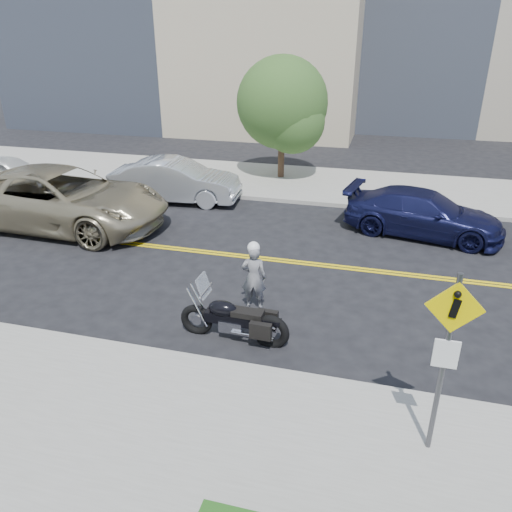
{
  "coord_description": "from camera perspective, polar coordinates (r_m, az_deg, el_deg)",
  "views": [
    {
      "loc": [
        3.11,
        -12.57,
        6.07
      ],
      "look_at": [
        0.4,
        -2.39,
        1.2
      ],
      "focal_mm": 35.0,
      "sensor_mm": 36.0,
      "label": 1
    }
  ],
  "objects": [
    {
      "name": "sidewalk_near",
      "position": [
        8.45,
        -12.48,
        -21.16
      ],
      "size": [
        60.0,
        5.0,
        0.15
      ],
      "primitive_type": "cube",
      "color": "#9E9B91",
      "rests_on": "ground_plane"
    },
    {
      "name": "parked_car_silver",
      "position": [
        19.15,
        -9.19,
        8.49
      ],
      "size": [
        4.94,
        2.1,
        1.58
      ],
      "primitive_type": "imported",
      "rotation": [
        0.0,
        0.0,
        1.66
      ],
      "color": "#BABEC2",
      "rests_on": "ground"
    },
    {
      "name": "parked_car_blue",
      "position": [
        16.59,
        18.57,
        4.63
      ],
      "size": [
        5.16,
        2.88,
        1.41
      ],
      "primitive_type": "imported",
      "rotation": [
        0.0,
        0.0,
        1.38
      ],
      "color": "#151841",
      "rests_on": "ground"
    },
    {
      "name": "motorcycle",
      "position": [
        10.42,
        -2.55,
        -6.22
      ],
      "size": [
        2.33,
        0.77,
        1.41
      ],
      "primitive_type": null,
      "rotation": [
        0.0,
        0.0,
        -0.03
      ],
      "color": "black",
      "rests_on": "ground"
    },
    {
      "name": "tree_far_a",
      "position": [
        21.24,
        3.02,
        17.07
      ],
      "size": [
        3.73,
        3.73,
        5.09
      ],
      "rotation": [
        0.0,
        0.0,
        0.4
      ],
      "color": "#382619",
      "rests_on": "ground"
    },
    {
      "name": "sidewalk_far",
      "position": [
        21.18,
        5.9,
        8.23
      ],
      "size": [
        60.0,
        5.0,
        0.15
      ],
      "primitive_type": "cube",
      "color": "#9E9B91",
      "rests_on": "ground_plane"
    },
    {
      "name": "ground_plane",
      "position": [
        14.3,
        0.91,
        -0.31
      ],
      "size": [
        120.0,
        120.0,
        0.0
      ],
      "primitive_type": "plane",
      "color": "black",
      "rests_on": "ground"
    },
    {
      "name": "motorcyclist",
      "position": [
        11.48,
        -0.27,
        -2.28
      ],
      "size": [
        0.63,
        0.46,
        1.69
      ],
      "rotation": [
        0.0,
        0.0,
        3.28
      ],
      "color": "silver",
      "rests_on": "ground"
    },
    {
      "name": "parked_car_white",
      "position": [
        22.3,
        -26.66,
        8.35
      ],
      "size": [
        4.61,
        2.66,
        1.47
      ],
      "primitive_type": "imported",
      "rotation": [
        0.0,
        0.0,
        1.8
      ],
      "color": "white",
      "rests_on": "ground"
    },
    {
      "name": "suv",
      "position": [
        17.5,
        -21.33,
        6.14
      ],
      "size": [
        7.05,
        3.4,
        1.94
      ],
      "primitive_type": "imported",
      "rotation": [
        0.0,
        0.0,
        1.54
      ],
      "color": "tan",
      "rests_on": "ground"
    },
    {
      "name": "pedestrian_sign",
      "position": [
        7.57,
        20.93,
        -9.96
      ],
      "size": [
        0.78,
        0.08,
        3.0
      ],
      "color": "#4C4C51",
      "rests_on": "sidewalk_near"
    }
  ]
}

